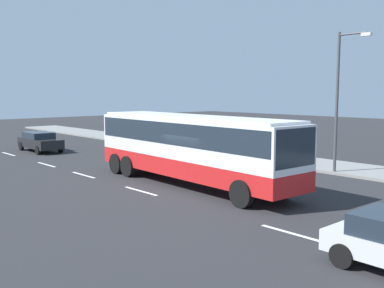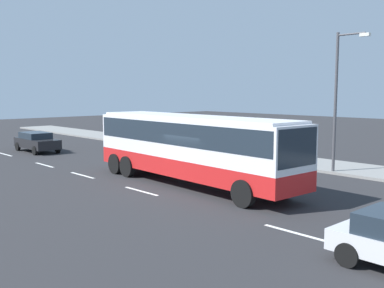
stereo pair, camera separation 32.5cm
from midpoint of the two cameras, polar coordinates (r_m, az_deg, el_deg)
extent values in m
plane|color=#28282B|center=(20.88, 1.10, -5.68)|extent=(120.00, 120.00, 0.00)
cube|color=gray|center=(28.35, 15.70, -2.49)|extent=(80.00, 4.00, 0.15)
cube|color=white|center=(34.83, -22.09, -1.19)|extent=(2.40, 0.16, 0.01)
cube|color=white|center=(28.95, -17.74, -2.52)|extent=(2.40, 0.16, 0.01)
cube|color=white|center=(24.84, -13.31, -3.86)|extent=(2.40, 0.16, 0.01)
cube|color=white|center=(20.44, -6.10, -5.97)|extent=(2.40, 0.16, 0.01)
cube|color=white|center=(14.81, 13.28, -11.03)|extent=(2.40, 0.16, 0.01)
cube|color=red|center=(21.47, 0.30, -2.70)|extent=(12.41, 3.06, 0.84)
cube|color=silver|center=(21.30, 0.30, 0.84)|extent=(12.41, 3.06, 1.83)
cube|color=#1E2833|center=(21.27, 0.30, 1.54)|extent=(12.17, 3.08, 1.01)
cube|color=#1E2833|center=(17.09, 13.55, -0.48)|extent=(0.22, 2.34, 1.46)
cube|color=silver|center=(21.22, 0.30, 3.46)|extent=(11.91, 2.89, 0.12)
cylinder|color=black|center=(19.27, 11.89, -5.19)|extent=(1.11, 0.35, 1.10)
cylinder|color=black|center=(17.47, 6.86, -6.32)|extent=(1.11, 0.35, 1.10)
cylinder|color=black|center=(25.20, -3.05, -2.28)|extent=(1.11, 0.35, 1.10)
cylinder|color=black|center=(23.85, -7.78, -2.84)|extent=(1.11, 0.35, 1.10)
cylinder|color=black|center=(26.17, -4.62, -1.96)|extent=(1.11, 0.35, 1.10)
cylinder|color=black|center=(24.86, -9.24, -2.48)|extent=(1.11, 0.35, 1.10)
cube|color=black|center=(35.43, -18.52, 0.15)|extent=(4.52, 1.85, 0.68)
cube|color=#1E2833|center=(35.63, -18.73, 1.09)|extent=(2.50, 1.68, 0.45)
cylinder|color=black|center=(34.35, -16.16, -0.53)|extent=(0.64, 0.21, 0.64)
cylinder|color=black|center=(33.67, -18.79, -0.76)|extent=(0.64, 0.21, 0.64)
cylinder|color=black|center=(37.25, -18.24, -0.06)|extent=(0.64, 0.21, 0.64)
cylinder|color=black|center=(36.63, -20.70, -0.27)|extent=(0.64, 0.21, 0.64)
cylinder|color=black|center=(13.88, 22.98, -11.23)|extent=(0.64, 0.20, 0.64)
cylinder|color=black|center=(12.35, 19.30, -13.29)|extent=(0.64, 0.20, 0.64)
cylinder|color=#47474C|center=(25.32, 18.33, 4.98)|extent=(0.16, 0.16, 7.44)
cylinder|color=#47474C|center=(25.12, 20.16, 13.06)|extent=(1.50, 0.10, 0.10)
cube|color=silver|center=(24.77, 21.72, 12.87)|extent=(0.50, 0.24, 0.16)
camera|label=1|loc=(0.16, 90.43, -0.05)|focal=41.85mm
camera|label=2|loc=(0.16, -89.57, 0.05)|focal=41.85mm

